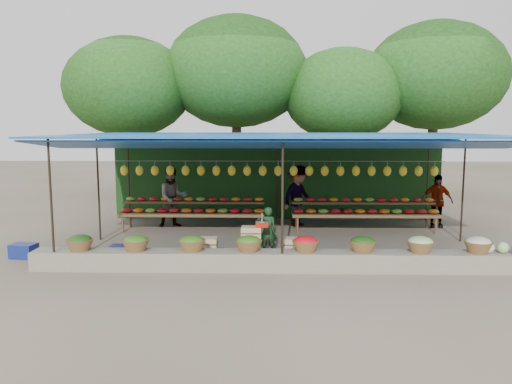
{
  "coord_description": "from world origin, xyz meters",
  "views": [
    {
      "loc": [
        -0.31,
        -13.02,
        3.04
      ],
      "look_at": [
        -0.62,
        0.2,
        1.28
      ],
      "focal_mm": 35.0,
      "sensor_mm": 36.0,
      "label": 1
    }
  ],
  "objects_px": {
    "blue_crate_front": "(24,251)",
    "crate_counter": "(250,246)",
    "blue_crate_back": "(120,250)",
    "weighing_scale": "(262,223)",
    "vendor_seated": "(268,231)"
  },
  "relations": [
    {
      "from": "crate_counter",
      "to": "vendor_seated",
      "type": "xyz_separation_m",
      "value": [
        0.4,
        0.52,
        0.26
      ]
    },
    {
      "from": "weighing_scale",
      "to": "blue_crate_front",
      "type": "distance_m",
      "value": 5.56
    },
    {
      "from": "crate_counter",
      "to": "vendor_seated",
      "type": "relative_size",
      "value": 2.06
    },
    {
      "from": "crate_counter",
      "to": "vendor_seated",
      "type": "bearing_deg",
      "value": 52.55
    },
    {
      "from": "crate_counter",
      "to": "vendor_seated",
      "type": "distance_m",
      "value": 0.71
    },
    {
      "from": "blue_crate_front",
      "to": "vendor_seated",
      "type": "bearing_deg",
      "value": 13.4
    },
    {
      "from": "vendor_seated",
      "to": "blue_crate_front",
      "type": "distance_m",
      "value": 5.68
    },
    {
      "from": "blue_crate_back",
      "to": "crate_counter",
      "type": "bearing_deg",
      "value": -1.45
    },
    {
      "from": "crate_counter",
      "to": "blue_crate_front",
      "type": "distance_m",
      "value": 5.25
    },
    {
      "from": "blue_crate_back",
      "to": "weighing_scale",
      "type": "bearing_deg",
      "value": -1.04
    },
    {
      "from": "vendor_seated",
      "to": "blue_crate_back",
      "type": "height_order",
      "value": "vendor_seated"
    },
    {
      "from": "blue_crate_front",
      "to": "crate_counter",
      "type": "bearing_deg",
      "value": 8.07
    },
    {
      "from": "crate_counter",
      "to": "blue_crate_front",
      "type": "bearing_deg",
      "value": 179.35
    },
    {
      "from": "crate_counter",
      "to": "blue_crate_front",
      "type": "relative_size",
      "value": 4.3
    },
    {
      "from": "crate_counter",
      "to": "blue_crate_front",
      "type": "xyz_separation_m",
      "value": [
        -5.25,
        0.06,
        -0.15
      ]
    }
  ]
}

